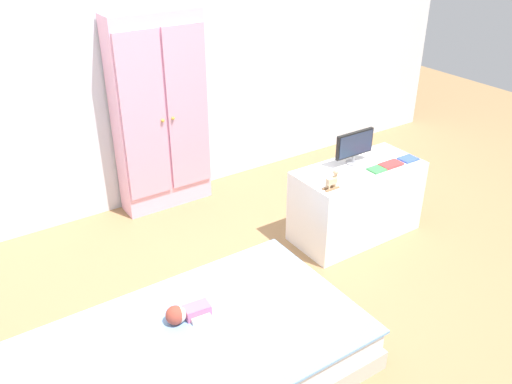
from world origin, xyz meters
TOP-DOWN VIEW (x-y plane):
  - ground_plane at (0.00, 0.00)m, footprint 10.00×10.00m
  - back_wall at (0.00, 1.57)m, footprint 6.40×0.05m
  - bed at (-0.44, -0.27)m, footprint 1.73×0.99m
  - doll at (-0.35, -0.13)m, footprint 0.39×0.14m
  - wardrobe at (0.25, 1.42)m, footprint 0.68×0.25m
  - tv_stand at (1.16, 0.27)m, footprint 0.89×0.42m
  - tv_monitor at (1.16, 0.34)m, footprint 0.31×0.10m
  - rocking_horse_toy at (0.80, 0.14)m, footprint 0.11×0.04m
  - book_green at (1.22, 0.17)m, footprint 0.11×0.09m
  - book_red at (1.35, 0.17)m, footprint 0.16×0.09m
  - book_blue at (1.52, 0.17)m, footprint 0.12×0.10m

SIDE VIEW (x-z plane):
  - ground_plane at x=0.00m, z-range -0.02..0.00m
  - bed at x=-0.44m, z-range 0.00..0.25m
  - tv_stand at x=1.16m, z-range 0.00..0.53m
  - doll at x=-0.35m, z-range 0.24..0.34m
  - book_blue at x=1.52m, z-range 0.53..0.54m
  - book_green at x=1.22m, z-range 0.53..0.54m
  - book_red at x=1.35m, z-range 0.53..0.54m
  - rocking_horse_toy at x=0.80m, z-range 0.52..0.65m
  - tv_monitor at x=1.16m, z-range 0.54..0.77m
  - wardrobe at x=0.25m, z-range 0.00..1.47m
  - back_wall at x=0.00m, z-range 0.00..2.70m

